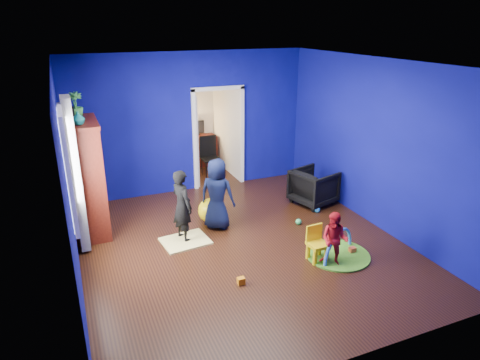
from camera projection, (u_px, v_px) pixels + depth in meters
name	position (u px, v px, depth m)	size (l,w,h in m)	color
floor	(242.00, 246.00, 7.00)	(5.00, 5.50, 0.01)	black
ceiling	(243.00, 63.00, 5.98)	(5.00, 5.50, 0.01)	white
wall_back	(191.00, 123.00, 8.87)	(5.00, 0.02, 2.90)	#090B6B
wall_front	(354.00, 243.00, 4.12)	(5.00, 0.02, 2.90)	#090B6B
wall_left	(67.00, 184.00, 5.59)	(0.02, 5.50, 2.90)	#090B6B
wall_right	(375.00, 144.00, 7.39)	(0.02, 5.50, 2.90)	#090B6B
alcove	(205.00, 122.00, 9.91)	(1.00, 1.75, 2.50)	silver
armchair	(314.00, 187.00, 8.50)	(0.75, 0.78, 0.71)	black
child_black	(182.00, 206.00, 6.99)	(0.45, 0.29, 1.23)	black
child_navy	(217.00, 194.00, 7.41)	(0.62, 0.40, 1.27)	#0F1637
toddler_red	(335.00, 240.00, 6.31)	(0.41, 0.32, 0.85)	red
vase	(78.00, 118.00, 6.52)	(0.19, 0.19, 0.20)	#0C6467
potted_plant	(75.00, 105.00, 6.93)	(0.24, 0.24, 0.42)	#2F8136
tv_armoire	(86.00, 178.00, 7.16)	(0.58, 1.14, 1.96)	#3F110A
crt_tv	(88.00, 176.00, 7.16)	(0.46, 0.70, 0.54)	silver
yellow_blanket	(185.00, 241.00, 7.11)	(0.75, 0.60, 0.03)	#F2E07A
hopper_ball	(210.00, 210.00, 7.76)	(0.45, 0.45, 0.45)	yellow
kid_chair	(318.00, 246.00, 6.49)	(0.28, 0.28, 0.50)	yellow
play_mat	(338.00, 255.00, 6.70)	(0.99, 0.99, 0.03)	#469421
toy_arch	(338.00, 254.00, 6.70)	(0.89, 0.89, 0.05)	#3F8CD8
window_left	(66.00, 169.00, 5.86)	(0.03, 0.95, 1.55)	white
curtain	(76.00, 176.00, 6.48)	(0.14, 0.42, 2.40)	slate
doorway	(218.00, 139.00, 9.22)	(1.16, 0.10, 2.10)	white
study_desk	(198.00, 151.00, 10.77)	(0.88, 0.44, 0.75)	#3D140A
desk_monitor	(196.00, 127.00, 10.67)	(0.40, 0.05, 0.32)	black
desk_lamp	(186.00, 130.00, 10.52)	(0.14, 0.14, 0.14)	#FFD88C
folding_chair	(211.00, 158.00, 9.91)	(0.40, 0.40, 0.92)	black
book_shelf	(195.00, 84.00, 10.28)	(0.88, 0.24, 0.04)	white
toy_0	(352.00, 250.00, 6.76)	(0.10, 0.08, 0.10)	#F25628
toy_1	(317.00, 210.00, 8.20)	(0.11, 0.11, 0.11)	#258BD2
toy_2	(241.00, 281.00, 5.97)	(0.10, 0.08, 0.10)	orange
toy_3	(299.00, 222.00, 7.71)	(0.11, 0.11, 0.11)	#36BE5B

